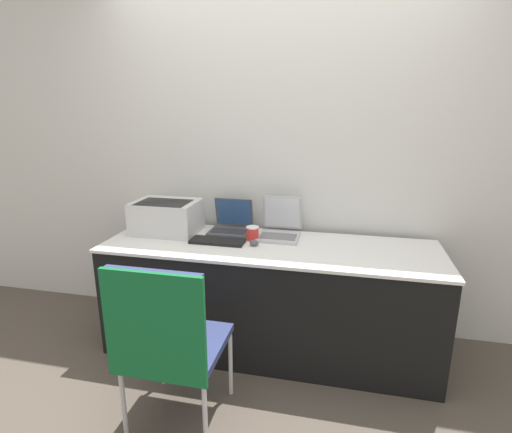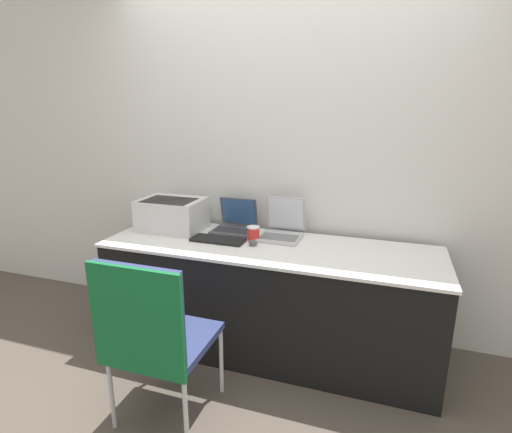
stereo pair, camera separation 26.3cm
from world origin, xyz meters
The scene contains 10 objects.
ground_plane centered at (0.00, 0.00, 0.00)m, with size 14.00×14.00×0.00m, color brown.
wall_back centered at (0.00, 0.76, 1.30)m, with size 8.00×0.05×2.60m.
table centered at (0.00, 0.34, 0.38)m, with size 2.21×0.69×0.76m.
printer centered at (-0.78, 0.45, 0.88)m, with size 0.45×0.34×0.23m.
laptop_left centered at (-0.33, 0.57, 0.81)m, with size 0.28×0.27×0.23m.
laptop_right centered at (0.03, 0.55, 0.82)m, with size 0.28×0.33×0.27m.
external_keyboard centered at (-0.35, 0.31, 0.77)m, with size 0.37×0.14×0.02m.
coffee_cup centered at (-0.13, 0.41, 0.81)m, with size 0.09×0.09×0.09m.
mouse centered at (-0.10, 0.30, 0.78)m, with size 0.06×0.05×0.04m.
chair centered at (-0.34, -0.54, 0.58)m, with size 0.49×0.49×0.95m.
Camera 2 is at (0.71, -2.03, 1.65)m, focal length 28.00 mm.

